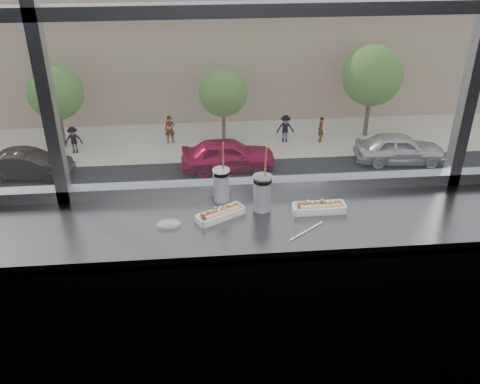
{
  "coord_description": "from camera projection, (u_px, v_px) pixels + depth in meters",
  "views": [
    {
      "loc": [
        -0.34,
        -0.89,
        2.44
      ],
      "look_at": [
        -0.15,
        1.23,
        1.25
      ],
      "focal_mm": 40.0,
      "sensor_mm": 36.0,
      "label": 1
    }
  ],
  "objects": [
    {
      "name": "soda_cup_left",
      "position": [
        221.0,
        183.0,
        2.63
      ],
      "size": [
        0.09,
        0.09,
        0.32
      ],
      "color": "white",
      "rests_on": "counter"
    },
    {
      "name": "tree_right",
      "position": [
        372.0,
        76.0,
        31.92
      ],
      "size": [
        3.64,
        3.64,
        5.69
      ],
      "color": "#47382B",
      "rests_on": "far_sidewalk"
    },
    {
      "name": "loose_straw",
      "position": [
        306.0,
        231.0,
        2.42
      ],
      "size": [
        0.18,
        0.14,
        0.01
      ],
      "primitive_type": "cylinder",
      "rotation": [
        0.0,
        1.57,
        0.66
      ],
      "color": "white",
      "rests_on": "counter"
    },
    {
      "name": "far_sidewalk",
      "position": [
        201.0,
        141.0,
        32.98
      ],
      "size": [
        80.0,
        6.0,
        0.04
      ],
      "primitive_type": "cube",
      "color": "beige",
      "rests_on": "plaza_ground"
    },
    {
      "name": "pedestrian_d",
      "position": [
        321.0,
        127.0,
        32.48
      ],
      "size": [
        0.63,
        0.83,
        1.88
      ],
      "primitive_type": "imported",
      "rotation": [
        0.0,
        0.0,
        4.71
      ],
      "color": "#66605B",
      "rests_on": "far_sidewalk"
    },
    {
      "name": "soda_cup_right",
      "position": [
        262.0,
        191.0,
        2.54
      ],
      "size": [
        0.09,
        0.09,
        0.34
      ],
      "color": "white",
      "rests_on": "counter"
    },
    {
      "name": "car_far_b",
      "position": [
        228.0,
        150.0,
        29.04
      ],
      "size": [
        3.09,
        7.04,
        2.32
      ],
      "primitive_type": "imported",
      "rotation": [
        0.0,
        0.0,
        1.6
      ],
      "color": "#AC0035",
      "rests_on": "street_asphalt"
    },
    {
      "name": "far_building",
      "position": [
        195.0,
        38.0,
        39.71
      ],
      "size": [
        50.0,
        14.0,
        8.0
      ],
      "primitive_type": "cube",
      "color": "tan",
      "rests_on": "plaza_ground"
    },
    {
      "name": "hotdog_tray_right",
      "position": [
        319.0,
        207.0,
        2.56
      ],
      "size": [
        0.25,
        0.09,
        0.06
      ],
      "rotation": [
        0.0,
        0.0,
        0.01
      ],
      "color": "white",
      "rests_on": "counter"
    },
    {
      "name": "wrapper",
      "position": [
        169.0,
        224.0,
        2.45
      ],
      "size": [
        0.1,
        0.07,
        0.03
      ],
      "primitive_type": "ellipsoid",
      "color": "silver",
      "rests_on": "counter"
    },
    {
      "name": "car_near_b",
      "position": [
        12.0,
        247.0,
        21.47
      ],
      "size": [
        2.48,
        5.6,
        1.84
      ],
      "primitive_type": "imported",
      "rotation": [
        0.0,
        0.0,
        1.54
      ],
      "color": "black",
      "rests_on": "street_asphalt"
    },
    {
      "name": "street_asphalt",
      "position": [
        205.0,
        207.0,
        26.03
      ],
      "size": [
        80.0,
        10.0,
        0.06
      ],
      "primitive_type": "cube",
      "color": "black",
      "rests_on": "plaza_ground"
    },
    {
      "name": "counter",
      "position": [
        271.0,
        224.0,
        2.53
      ],
      "size": [
        6.0,
        0.55,
        0.06
      ],
      "primitive_type": "cube",
      "color": "slate",
      "rests_on": "ground"
    },
    {
      "name": "counter_fascia",
      "position": [
        275.0,
        343.0,
        2.57
      ],
      "size": [
        6.0,
        0.04,
        1.04
      ],
      "primitive_type": "cube",
      "color": "slate",
      "rests_on": "ground"
    },
    {
      "name": "plaza_ground",
      "position": [
        196.0,
        69.0,
        46.45
      ],
      "size": [
        120.0,
        120.0,
        0.0
      ],
      "primitive_type": "plane",
      "color": "beige",
      "rests_on": "ground"
    },
    {
      "name": "hotdog_tray_left",
      "position": [
        221.0,
        213.0,
        2.51
      ],
      "size": [
        0.25,
        0.18,
        0.06
      ],
      "rotation": [
        0.0,
        0.0,
        0.5
      ],
      "color": "white",
      "rests_on": "counter"
    },
    {
      "name": "pedestrian_a",
      "position": [
        73.0,
        137.0,
        31.01
      ],
      "size": [
        0.87,
        0.65,
        1.95
      ],
      "primitive_type": "imported",
      "color": "#66605B",
      "rests_on": "far_sidewalk"
    },
    {
      "name": "tree_center",
      "position": [
        223.0,
        92.0,
        31.58
      ],
      "size": [
        2.94,
        2.94,
        4.59
      ],
      "color": "#47382B",
      "rests_on": "far_sidewalk"
    },
    {
      "name": "wall_back_lower",
      "position": [
        261.0,
        275.0,
        3.03
      ],
      "size": [
        6.0,
        0.0,
        6.0
      ],
      "primitive_type": "plane",
      "rotation": [
        1.57,
        0.0,
        0.0
      ],
      "color": "black",
      "rests_on": "ground"
    },
    {
      "name": "car_near_d",
      "position": [
        348.0,
        227.0,
        22.49
      ],
      "size": [
        3.34,
        6.72,
        2.16
      ],
      "primitive_type": "imported",
      "rotation": [
        0.0,
        0.0,
        1.47
      ],
      "color": "#A8AF96",
      "rests_on": "street_asphalt"
    },
    {
      "name": "car_near_c",
      "position": [
        215.0,
        233.0,
        22.02
      ],
      "size": [
        2.97,
        6.87,
        2.27
      ],
      "primitive_type": "imported",
      "rotation": [
        0.0,
        0.0,
        1.59
      ],
      "color": "maroon",
      "rests_on": "street_asphalt"
    },
    {
      "name": "pedestrian_c",
      "position": [
        285.0,
        126.0,
        32.37
      ],
      "size": [
        0.92,
        0.69,
        2.06
      ],
      "primitive_type": "imported",
      "color": "#66605B",
      "rests_on": "far_sidewalk"
    },
    {
      "name": "pedestrian_b",
      "position": [
        170.0,
        127.0,
        32.27
      ],
      "size": [
        0.91,
        0.68,
        2.04
      ],
      "primitive_type": "imported",
      "color": "#66605B",
      "rests_on": "far_sidewalk"
    },
    {
      "name": "car_far_a",
      "position": [
        28.0,
        160.0,
        28.27
      ],
      "size": [
        2.99,
        6.18,
        2.0
      ],
      "primitive_type": "imported",
      "rotation": [
        0.0,
        0.0,
        1.49
      ],
      "color": "black",
      "rests_on": "street_asphalt"
    },
    {
      "name": "tree_left",
      "position": [
        56.0,
        93.0,
        30.68
      ],
      "size": [
        3.2,
        3.2,
        4.99
      ],
      "color": "#47382B",
      "rests_on": "far_sidewalk"
    },
    {
      "name": "car_far_c",
      "position": [
        401.0,
        144.0,
        29.82
      ],
      "size": [
        3.39,
        6.97,
        2.25
      ],
      "primitive_type": "imported",
      "rotation": [
        0.0,
        0.0,
        1.48
      ],
      "color": "silver",
      "rests_on": "street_asphalt"
    }
  ]
}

